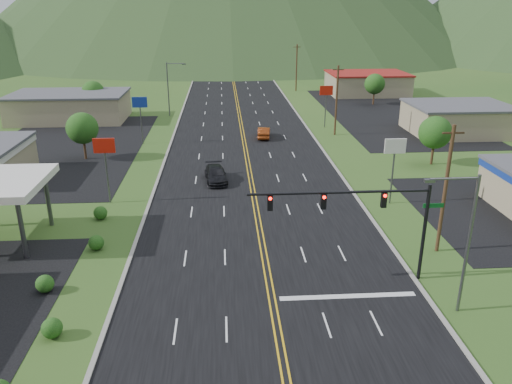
{
  "coord_description": "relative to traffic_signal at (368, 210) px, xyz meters",
  "views": [
    {
      "loc": [
        -2.93,
        -15.74,
        18.0
      ],
      "look_at": [
        -0.5,
        19.99,
        4.5
      ],
      "focal_mm": 35.0,
      "sensor_mm": 36.0,
      "label": 1
    }
  ],
  "objects": [
    {
      "name": "streetlight_east",
      "position": [
        4.7,
        -4.0,
        -0.15
      ],
      "size": [
        3.28,
        0.25,
        9.0
      ],
      "color": "#59595E",
      "rests_on": "ground"
    },
    {
      "name": "utility_pole_c",
      "position": [
        7.02,
        81.0,
        -0.2
      ],
      "size": [
        1.6,
        0.28,
        10.0
      ],
      "color": "#382314",
      "rests_on": "ground"
    },
    {
      "name": "tree_west_a",
      "position": [
        -26.48,
        31.0,
        -1.44
      ],
      "size": [
        3.84,
        3.84,
        5.82
      ],
      "color": "#382314",
      "rests_on": "ground"
    },
    {
      "name": "traffic_signal",
      "position": [
        0.0,
        0.0,
        0.0
      ],
      "size": [
        13.1,
        0.43,
        7.0
      ],
      "color": "black",
      "rests_on": "ground"
    },
    {
      "name": "building_west_far",
      "position": [
        -34.48,
        54.0,
        -3.07
      ],
      "size": [
        18.4,
        11.4,
        4.5
      ],
      "color": "tan",
      "rests_on": "ground"
    },
    {
      "name": "car_dark_mid",
      "position": [
        -10.28,
        21.41,
        -4.56
      ],
      "size": [
        2.74,
        5.54,
        1.55
      ],
      "primitive_type": "imported",
      "rotation": [
        0.0,
        0.0,
        0.11
      ],
      "color": "black",
      "rests_on": "ground"
    },
    {
      "name": "building_east_mid",
      "position": [
        25.52,
        41.0,
        -3.17
      ],
      "size": [
        14.4,
        11.4,
        4.3
      ],
      "color": "tan",
      "rests_on": "ground"
    },
    {
      "name": "pole_sign_west_a",
      "position": [
        -20.48,
        16.0,
        -0.28
      ],
      "size": [
        2.0,
        0.18,
        6.4
      ],
      "color": "#59595E",
      "rests_on": "ground"
    },
    {
      "name": "utility_pole_a",
      "position": [
        7.02,
        4.0,
        -0.2
      ],
      "size": [
        1.6,
        0.28,
        10.0
      ],
      "color": "#382314",
      "rests_on": "ground"
    },
    {
      "name": "utility_pole_d",
      "position": [
        7.02,
        121.0,
        -0.2
      ],
      "size": [
        1.6,
        0.28,
        10.0
      ],
      "color": "#382314",
      "rests_on": "ground"
    },
    {
      "name": "utility_pole_b",
      "position": [
        7.02,
        41.0,
        -0.2
      ],
      "size": [
        1.6,
        0.28,
        10.0
      ],
      "color": "#382314",
      "rests_on": "ground"
    },
    {
      "name": "tree_east_a",
      "position": [
        15.52,
        26.0,
        -1.44
      ],
      "size": [
        3.84,
        3.84,
        5.82
      ],
      "color": "#382314",
      "rests_on": "ground"
    },
    {
      "name": "car_red_far",
      "position": [
        -3.53,
        39.9,
        -4.55
      ],
      "size": [
        2.16,
        4.86,
        1.55
      ],
      "primitive_type": "imported",
      "rotation": [
        0.0,
        0.0,
        3.03
      ],
      "color": "maroon",
      "rests_on": "ground"
    },
    {
      "name": "streetlight_west",
      "position": [
        -18.16,
        56.0,
        -0.15
      ],
      "size": [
        3.28,
        0.25,
        9.0
      ],
      "color": "#59595E",
      "rests_on": "ground"
    },
    {
      "name": "pole_sign_east_b",
      "position": [
        6.52,
        46.0,
        -0.28
      ],
      "size": [
        2.0,
        0.18,
        6.4
      ],
      "color": "#59595E",
      "rests_on": "ground"
    },
    {
      "name": "pole_sign_west_b",
      "position": [
        -20.48,
        38.0,
        -0.28
      ],
      "size": [
        2.0,
        0.18,
        6.4
      ],
      "color": "#59595E",
      "rests_on": "ground"
    },
    {
      "name": "pole_sign_east_a",
      "position": [
        6.52,
        14.0,
        -0.28
      ],
      "size": [
        2.0,
        0.18,
        6.4
      ],
      "color": "#59595E",
      "rests_on": "ground"
    },
    {
      "name": "building_east_far",
      "position": [
        21.52,
        76.0,
        -3.07
      ],
      "size": [
        16.4,
        12.4,
        4.5
      ],
      "color": "tan",
      "rests_on": "ground"
    },
    {
      "name": "tree_west_b",
      "position": [
        -31.48,
        58.0,
        -1.44
      ],
      "size": [
        3.84,
        3.84,
        5.82
      ],
      "color": "#382314",
      "rests_on": "ground"
    },
    {
      "name": "tree_east_b",
      "position": [
        19.52,
        64.0,
        -1.44
      ],
      "size": [
        3.84,
        3.84,
        5.82
      ],
      "color": "#382314",
      "rests_on": "ground"
    }
  ]
}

